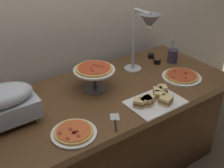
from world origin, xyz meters
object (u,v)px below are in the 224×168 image
pizza_plate_center (74,132)px  sauce_cup_far (151,56)px  chafing_dish (3,104)px  pizza_plate_raised_stand (94,71)px  utensil_holder (173,56)px  serving_spatula (115,121)px  sandwich_platter (155,99)px  heat_lamp (146,28)px  sauce_cup_near (157,61)px  pizza_plate_front (182,76)px

pizza_plate_center → sauce_cup_far: size_ratio=4.54×
chafing_dish → pizza_plate_raised_stand: bearing=4.0°
utensil_holder → serving_spatula: utensil_holder is taller
sandwich_platter → serving_spatula: bearing=-177.1°
sauce_cup_far → sandwich_platter: bearing=-130.1°
sandwich_platter → heat_lamp: bearing=60.6°
sandwich_platter → utensil_holder: (0.55, 0.38, 0.03)m
chafing_dish → sandwich_platter: (0.86, -0.33, -0.12)m
pizza_plate_center → serving_spatula: 0.26m
pizza_plate_raised_stand → utensil_holder: size_ratio=1.30×
chafing_dish → sauce_cup_near: (1.29, 0.11, -0.12)m
pizza_plate_front → sauce_cup_far: 0.42m
utensil_holder → pizza_plate_center: bearing=-162.4°
sauce_cup_near → utensil_holder: size_ratio=0.28×
chafing_dish → pizza_plate_center: bearing=-48.3°
heat_lamp → utensil_holder: heat_lamp is taller
heat_lamp → sauce_cup_near: (0.24, 0.10, -0.36)m
heat_lamp → chafing_dish: bearing=-179.8°
chafing_dish → pizza_plate_raised_stand: (0.63, 0.04, 0.00)m
chafing_dish → sauce_cup_far: bearing=9.4°
chafing_dish → sandwich_platter: size_ratio=1.01×
chafing_dish → heat_lamp: size_ratio=0.74×
heat_lamp → serving_spatula: bearing=-146.0°
pizza_plate_front → sandwich_platter: 0.43m
pizza_plate_front → serving_spatula: (-0.74, -0.15, -0.01)m
pizza_plate_front → pizza_plate_center: 1.00m
pizza_plate_center → sandwich_platter: sandwich_platter is taller
sandwich_platter → sauce_cup_near: 0.61m
chafing_dish → sauce_cup_near: size_ratio=6.04×
heat_lamp → sandwich_platter: bearing=-119.4°
chafing_dish → pizza_plate_center: chafing_dish is taller
pizza_plate_raised_stand → serving_spatula: bearing=-104.2°
sauce_cup_far → serving_spatula: (-0.79, -0.56, -0.02)m
pizza_plate_front → sauce_cup_near: 0.30m
chafing_dish → serving_spatula: (0.53, -0.35, -0.14)m
chafing_dish → sauce_cup_far: 1.35m
pizza_plate_center → utensil_holder: utensil_holder is taller
sauce_cup_near → pizza_plate_front: bearing=-94.3°
pizza_plate_front → utensil_holder: (0.15, 0.25, 0.05)m
pizza_plate_raised_stand → sauce_cup_far: bearing=14.2°
chafing_dish → pizza_plate_front: size_ratio=1.24×
chafing_dish → pizza_plate_raised_stand: chafing_dish is taller
sandwich_platter → utensil_holder: 0.67m
pizza_plate_center → sandwich_platter: size_ratio=0.71×
sauce_cup_far → utensil_holder: size_ratio=0.26×
serving_spatula → pizza_plate_front: bearing=11.7°
pizza_plate_front → pizza_plate_raised_stand: (-0.64, 0.24, 0.13)m
pizza_plate_raised_stand → sauce_cup_far: size_ratio=5.05×
pizza_plate_raised_stand → sandwich_platter: (0.23, -0.37, -0.12)m
sandwich_platter → sauce_cup_far: sandwich_platter is taller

